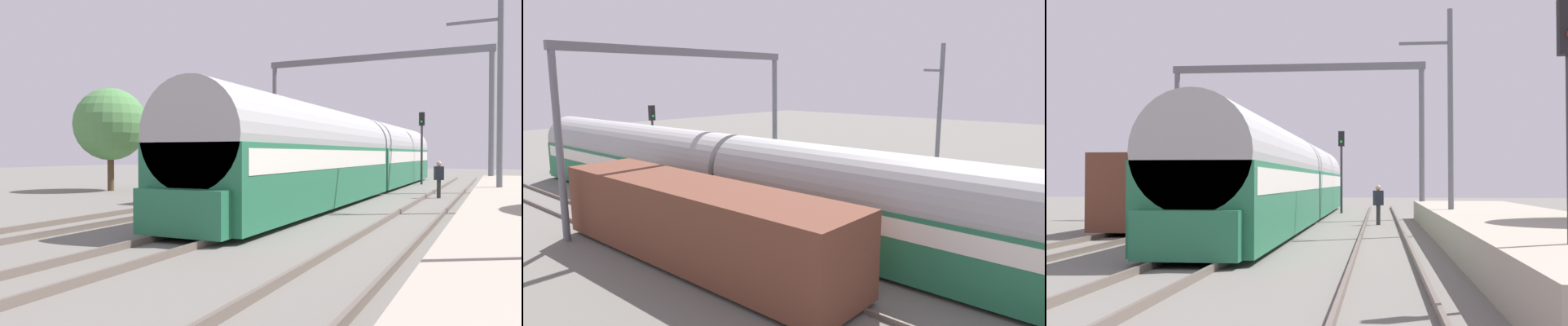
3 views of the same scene
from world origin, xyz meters
TOP-DOWN VIEW (x-y plane):
  - ground at (0.00, 0.00)m, footprint 120.00×120.00m
  - track_far_west at (-4.27, 0.00)m, footprint 1.52×60.00m
  - track_west at (0.00, 0.00)m, footprint 1.52×60.00m
  - track_east at (4.27, 0.00)m, footprint 1.52×60.00m
  - platform at (8.09, 2.00)m, footprint 4.40×28.00m
  - passenger_train at (0.00, 11.93)m, footprint 2.93×32.85m
  - freight_car at (-4.27, 9.48)m, footprint 2.80×13.00m
  - person_crossing at (4.11, 10.65)m, footprint 0.46×0.39m
  - railway_signal_far at (1.92, 21.23)m, footprint 0.36×0.30m
  - catenary_gantry at (0.00, 15.21)m, footprint 12.94×0.28m
  - catenary_pole_east_mid at (6.62, 5.43)m, footprint 1.90×0.20m

SIDE VIEW (x-z plane):
  - ground at x=0.00m, z-range 0.00..0.00m
  - track_far_west at x=-4.27m, z-range 0.00..0.16m
  - track_west at x=0.00m, z-range 0.00..0.16m
  - track_east at x=4.27m, z-range 0.00..0.16m
  - platform at x=8.09m, z-range 0.00..0.90m
  - person_crossing at x=4.11m, z-range 0.16..1.89m
  - freight_car at x=-4.27m, z-range 0.12..2.82m
  - passenger_train at x=0.00m, z-range 0.06..3.88m
  - railway_signal_far at x=1.92m, z-range 0.69..5.56m
  - catenary_pole_east_mid at x=6.62m, z-range 0.15..8.15m
  - catenary_gantry at x=0.00m, z-range 1.74..9.60m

